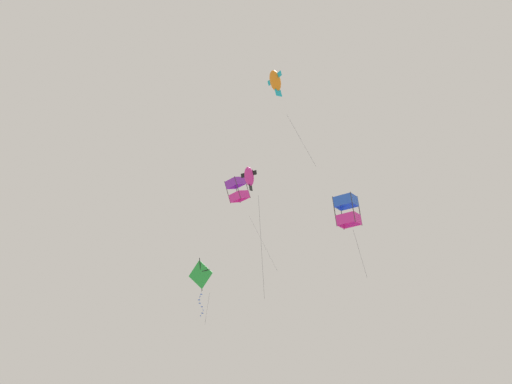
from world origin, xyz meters
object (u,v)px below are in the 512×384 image
at_px(kite_box_far_centre, 237,190).
at_px(kite_box_low_drifter, 347,211).
at_px(kite_fish_near_left, 275,81).
at_px(kite_diamond_highest, 201,275).
at_px(kite_fish_near_right, 249,177).

xyz_separation_m(kite_box_far_centre, kite_box_low_drifter, (1.87, 13.87, -8.22)).
bearing_deg(kite_fish_near_left, kite_box_low_drifter, 92.10).
relative_size(kite_box_low_drifter, kite_fish_near_left, 0.74).
xyz_separation_m(kite_box_low_drifter, kite_diamond_highest, (-0.37, -16.67, 1.15)).
bearing_deg(kite_box_low_drifter, kite_diamond_highest, 156.54).
xyz_separation_m(kite_fish_near_right, kite_fish_near_left, (1.18, 4.14, 4.19)).
xyz_separation_m(kite_box_far_centre, kite_diamond_highest, (1.50, -2.80, -7.07)).
distance_m(kite_box_low_drifter, kite_fish_near_left, 8.74).
height_order(kite_fish_near_right, kite_fish_near_left, kite_fish_near_left).
relative_size(kite_box_far_centre, kite_box_low_drifter, 1.67).
relative_size(kite_box_low_drifter, kite_diamond_highest, 0.96).
distance_m(kite_fish_near_left, kite_diamond_highest, 18.67).
bearing_deg(kite_fish_near_left, kite_box_far_centre, 153.28).
relative_size(kite_box_low_drifter, kite_fish_near_right, 0.60).
distance_m(kite_box_far_centre, kite_fish_near_left, 15.83).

